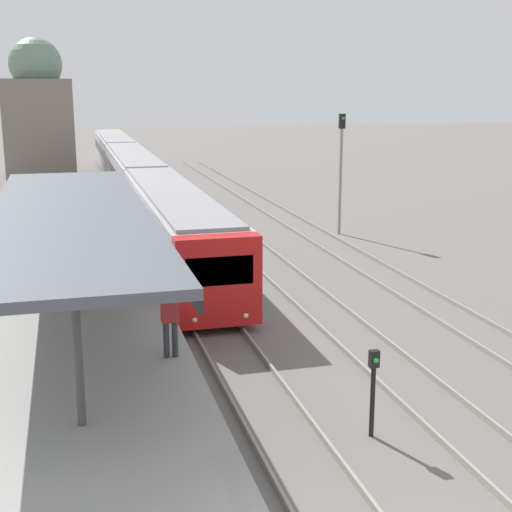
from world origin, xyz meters
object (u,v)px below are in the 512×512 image
(person_on_platform, at_px, (170,318))
(train_near, at_px, (134,175))
(signal_mast_far, at_px, (341,161))
(signal_post_near, at_px, (373,384))

(person_on_platform, relative_size, train_near, 0.03)
(person_on_platform, xyz_separation_m, signal_mast_far, (10.73, 16.82, 1.63))
(person_on_platform, xyz_separation_m, train_near, (1.98, 29.78, -0.28))
(signal_post_near, distance_m, signal_mast_far, 21.08)
(person_on_platform, height_order, train_near, train_near)
(person_on_platform, distance_m, train_near, 29.85)
(person_on_platform, relative_size, signal_mast_far, 0.29)
(train_near, relative_size, signal_post_near, 27.39)
(train_near, distance_m, signal_post_near, 32.75)
(signal_post_near, bearing_deg, signal_mast_far, 70.47)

